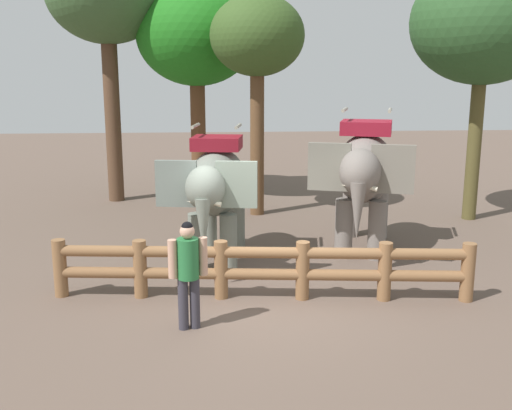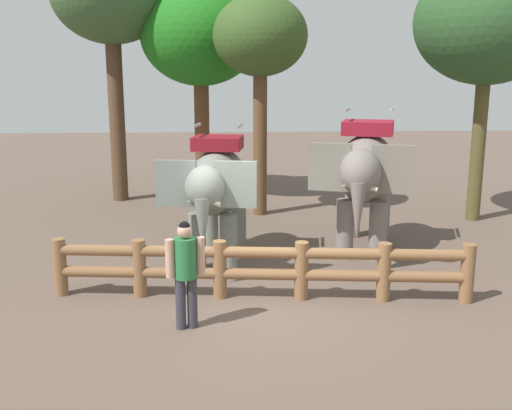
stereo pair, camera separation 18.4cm
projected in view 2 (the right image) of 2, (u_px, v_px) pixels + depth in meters
The scene contains 8 objects.
ground_plane at pixel (261, 304), 10.48m from camera, with size 60.00×60.00×0.00m, color brown.
log_fence at pixel (260, 266), 10.60m from camera, with size 7.41×1.00×1.05m.
elephant_near_left at pixel (217, 186), 12.49m from camera, with size 1.96×3.42×2.89m.
elephant_center at pixel (366, 173), 13.23m from camera, with size 2.54×3.78×3.16m.
tourist_woman_in_black at pixel (186, 267), 9.29m from camera, with size 0.60×0.40×1.73m.
tree_far_left at pixel (260, 40), 16.00m from camera, with size 2.54×2.54×5.96m.
tree_back_center at pixel (200, 36), 18.04m from camera, with size 3.60×3.60×6.57m.
tree_far_right at pixel (488, 23), 15.28m from camera, with size 3.74×3.74×6.77m.
Camera 2 is at (-0.66, -9.82, 3.97)m, focal length 42.21 mm.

